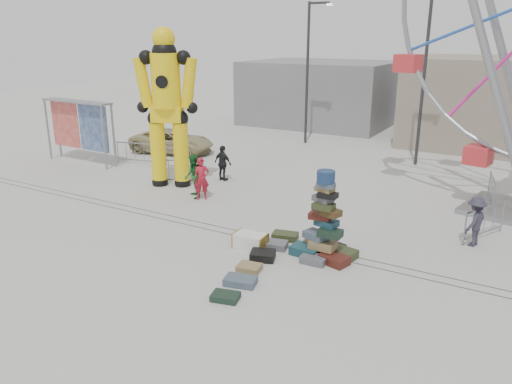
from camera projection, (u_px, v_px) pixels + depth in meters
The scene contains 26 objects.
ground at pixel (223, 241), 15.83m from camera, with size 90.00×90.00×0.00m, color #9E9E99.
track_line_near at pixel (233, 235), 16.32m from camera, with size 40.00×0.04×0.01m, color #47443F.
track_line_far at pixel (239, 231), 16.65m from camera, with size 40.00×0.04×0.01m, color #47443F.
building_left at pixel (321, 93), 36.17m from camera, with size 10.00×8.00×4.40m, color gray.
lamp_post_right at pixel (426, 73), 23.72m from camera, with size 1.41×0.25×8.00m.
lamp_post_left at pixel (309, 66), 28.70m from camera, with size 1.41×0.25×8.00m.
suitcase_tower at pixel (324, 233), 14.54m from camera, with size 1.92×1.64×2.65m.
crash_test_dummy at pixel (167, 103), 20.59m from camera, with size 2.63×1.52×6.77m.
banner_scaffold at pixel (78, 116), 24.77m from camera, with size 4.36×0.83×3.15m.
steamer_trunk at pixel (250, 241), 15.27m from camera, with size 1.00×0.58×0.47m, color silver.
row_case_0 at pixel (285, 236), 15.97m from camera, with size 0.80×0.50×0.22m, color #364020.
row_case_1 at pixel (276, 245), 15.30m from camera, with size 0.65×0.52×0.21m, color slate.
row_case_2 at pixel (263, 255), 14.54m from camera, with size 0.70×0.58×0.25m, color black.
row_case_3 at pixel (249, 268), 13.84m from camera, with size 0.64×0.52×0.19m, color olive.
row_case_4 at pixel (240, 281), 13.10m from camera, with size 0.83×0.53×0.20m, color #4A5B6A.
row_case_5 at pixel (225, 297), 12.35m from camera, with size 0.68×0.48×0.16m, color #1A3022.
barricade_dummy_a at pixel (135, 153), 25.14m from camera, with size 2.00×0.10×1.10m, color gray, non-canonical shape.
barricade_dummy_b at pixel (174, 159), 23.98m from camera, with size 2.00×0.10×1.10m, color gray, non-canonical shape.
barricade_dummy_c at pixel (180, 172), 21.74m from camera, with size 2.00×0.10×1.10m, color gray, non-canonical shape.
barricade_wheel_front at pixel (484, 222), 15.95m from camera, with size 2.00×0.10×1.10m, color gray, non-canonical shape.
barricade_wheel_back at pixel (491, 192), 19.01m from camera, with size 2.00×0.10×1.10m, color gray, non-canonical shape.
pedestrian_red at pixel (202, 179), 19.63m from camera, with size 0.61×0.40×1.68m, color #A51728.
pedestrian_green at pixel (194, 177), 19.79m from camera, with size 0.86×0.67×1.76m, color #165B22.
pedestrian_black at pixel (223, 163), 22.14m from camera, with size 0.93×0.39×1.60m, color black.
pedestrian_grey at pixel (475, 222), 15.33m from camera, with size 1.01×0.58×1.57m, color #2B2936.
parked_suv at pixel (172, 141), 27.43m from camera, with size 2.12×4.59×1.28m, color tan.
Camera 1 is at (8.22, -12.11, 6.31)m, focal length 35.00 mm.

